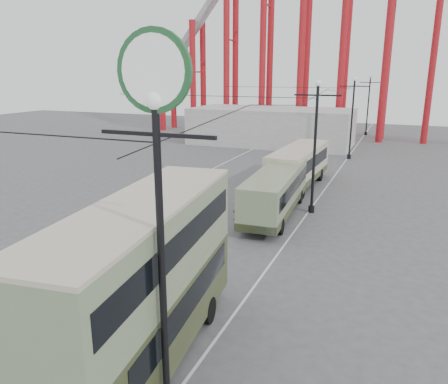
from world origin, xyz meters
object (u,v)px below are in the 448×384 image
at_px(double_decker_bus, 144,278).
at_px(single_decker_green, 276,190).
at_px(pedestrian, 238,216).
at_px(single_decker_cream, 299,165).
at_px(lamp_post_near, 157,152).

distance_m(double_decker_bus, single_decker_green, 17.72).
xyz_separation_m(double_decker_bus, pedestrian, (-1.97, 14.05, -2.43)).
relative_size(single_decker_green, single_decker_cream, 1.01).
bearing_deg(pedestrian, single_decker_cream, -116.84).
height_order(double_decker_bus, pedestrian, double_decker_bus).
distance_m(single_decker_cream, pedestrian, 12.03).
height_order(lamp_post_near, single_decker_green, lamp_post_near).
xyz_separation_m(single_decker_green, single_decker_cream, (-0.32, 8.32, 0.17)).
xyz_separation_m(lamp_post_near, double_decker_bus, (-1.80, 1.85, -4.59)).
bearing_deg(lamp_post_near, pedestrian, 103.35).
xyz_separation_m(lamp_post_near, single_decker_green, (-2.25, 19.50, -6.07)).
bearing_deg(single_decker_cream, single_decker_green, -85.60).
bearing_deg(single_decker_green, pedestrian, -116.20).
relative_size(lamp_post_near, double_decker_bus, 0.97).
bearing_deg(single_decker_green, double_decker_bus, -91.82).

